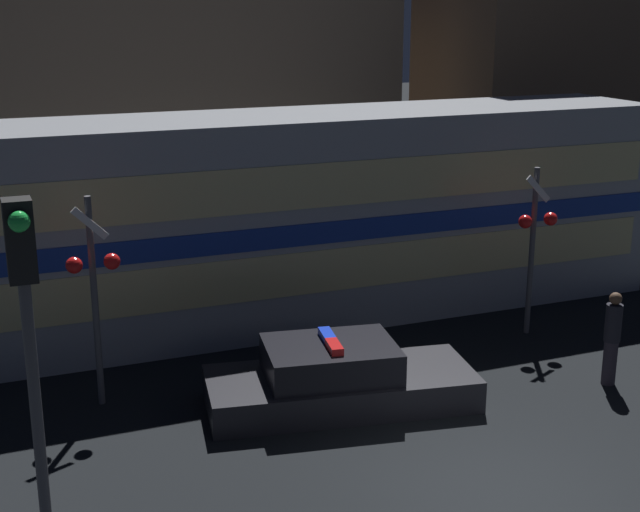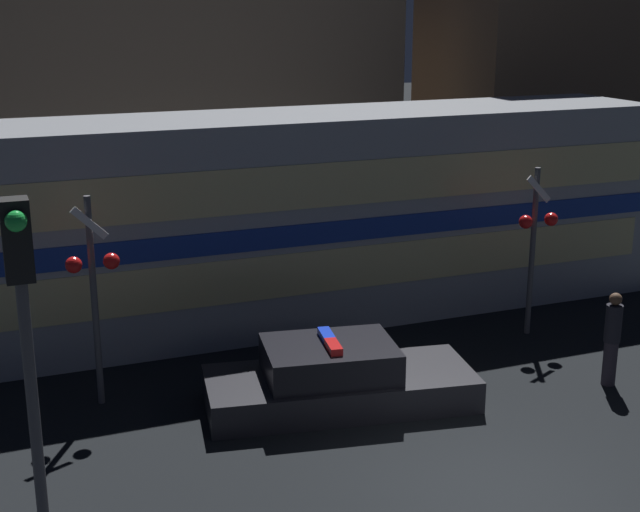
% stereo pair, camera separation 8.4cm
% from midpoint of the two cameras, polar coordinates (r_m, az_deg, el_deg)
% --- Properties ---
extents(ground_plane, '(120.00, 120.00, 0.00)m').
position_cam_midpoint_polar(ground_plane, '(12.92, 11.42, -14.94)').
color(ground_plane, black).
extents(train, '(15.94, 2.86, 4.37)m').
position_cam_midpoint_polar(train, '(18.90, -1.18, 2.51)').
color(train, '#999EA5').
rests_on(train, ground_plane).
extents(police_car, '(4.74, 2.52, 1.22)m').
position_cam_midpoint_polar(police_car, '(15.13, 0.98, -7.95)').
color(police_car, black).
rests_on(police_car, ground_plane).
extents(pedestrian, '(0.29, 0.29, 1.72)m').
position_cam_midpoint_polar(pedestrian, '(16.54, 18.04, -4.99)').
color(pedestrian, '#2D2833').
rests_on(pedestrian, ground_plane).
extents(crossing_signal_near, '(0.87, 0.33, 3.45)m').
position_cam_midpoint_polar(crossing_signal_near, '(18.26, 13.46, 1.29)').
color(crossing_signal_near, '#4C4C51').
rests_on(crossing_signal_near, ground_plane).
extents(crossing_signal_far, '(0.87, 0.33, 3.60)m').
position_cam_midpoint_polar(crossing_signal_far, '(14.97, -14.42, -1.67)').
color(crossing_signal_far, '#4C4C51').
rests_on(crossing_signal_far, ground_plane).
extents(traffic_light_corner, '(0.30, 0.46, 4.59)m').
position_cam_midpoint_polar(traffic_light_corner, '(10.17, -18.41, -4.18)').
color(traffic_light_corner, '#4C4C51').
rests_on(traffic_light_corner, ground_plane).
extents(building_left, '(11.59, 6.57, 6.64)m').
position_cam_midpoint_polar(building_left, '(27.79, -8.89, 9.01)').
color(building_left, brown).
rests_on(building_left, ground_plane).
extents(building_center, '(9.82, 5.07, 10.90)m').
position_cam_midpoint_polar(building_center, '(30.94, 16.30, 13.22)').
color(building_center, brown).
rests_on(building_center, ground_plane).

